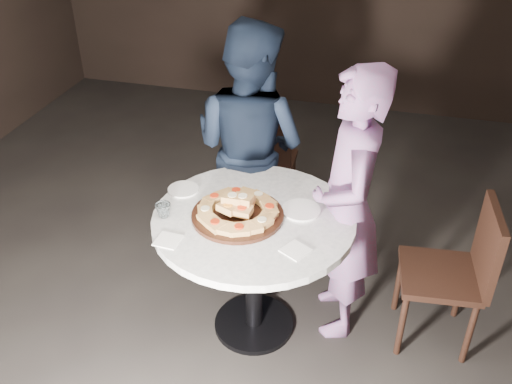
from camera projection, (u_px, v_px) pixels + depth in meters
The scene contains 13 objects.
floor at pixel (236, 323), 3.62m from camera, with size 7.00×7.00×0.00m, color black.
table at pixel (254, 239), 3.23m from camera, with size 1.45×1.45×0.85m.
serving_board at pixel (238, 215), 3.14m from camera, with size 0.51×0.51×0.02m, color black.
focaccia_pile at pixel (238, 208), 3.12m from camera, with size 0.45×0.45×0.12m.
plate_left at pixel (183, 189), 3.37m from camera, with size 0.18×0.18×0.01m, color white.
plate_right at pixel (301, 210), 3.19m from camera, with size 0.22×0.22×0.01m, color white.
water_glass at pixel (163, 210), 3.13m from camera, with size 0.09×0.09×0.08m, color silver.
napkin_near at pixel (168, 240), 2.96m from camera, with size 0.13×0.13×0.01m, color white.
napkin_far at pixel (296, 250), 2.89m from camera, with size 0.13×0.13×0.01m, color white.
chair_far at pixel (267, 159), 4.39m from camera, with size 0.42×0.44×0.86m.
chair_right at pixel (459, 267), 3.24m from camera, with size 0.50×0.48×0.95m.
diner_navy at pixel (250, 147), 3.80m from camera, with size 0.84×0.65×1.72m, color black.
diner_teal at pixel (347, 208), 3.22m from camera, with size 0.62×0.41×1.69m, color slate.
Camera 1 is at (0.78, -2.46, 2.68)m, focal length 40.00 mm.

